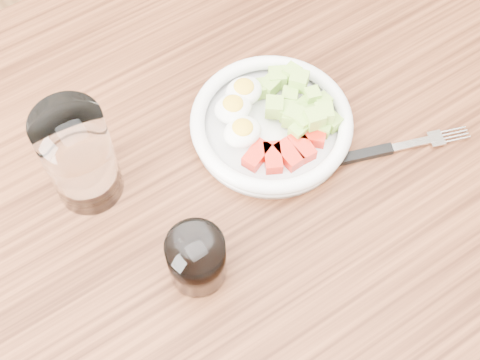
# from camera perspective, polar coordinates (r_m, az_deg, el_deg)

# --- Properties ---
(ground) EXTENTS (4.00, 4.00, 0.00)m
(ground) POSITION_cam_1_polar(r_m,az_deg,el_deg) (1.55, 0.53, -14.33)
(ground) COLOR brown
(ground) RESTS_ON ground
(dining_table) EXTENTS (1.50, 0.90, 0.77)m
(dining_table) POSITION_cam_1_polar(r_m,az_deg,el_deg) (0.92, 0.87, -4.05)
(dining_table) COLOR brown
(dining_table) RESTS_ON ground
(bowl) EXTENTS (0.21, 0.21, 0.05)m
(bowl) POSITION_cam_1_polar(r_m,az_deg,el_deg) (0.86, 2.69, 5.02)
(bowl) COLOR white
(bowl) RESTS_ON dining_table
(fork) EXTENTS (0.19, 0.08, 0.01)m
(fork) POSITION_cam_1_polar(r_m,az_deg,el_deg) (0.87, 11.56, 2.37)
(fork) COLOR black
(fork) RESTS_ON dining_table
(water_glass) EXTENTS (0.08, 0.08, 0.15)m
(water_glass) POSITION_cam_1_polar(r_m,az_deg,el_deg) (0.79, -13.56, 1.94)
(water_glass) COLOR white
(water_glass) RESTS_ON dining_table
(coffee_glass) EXTENTS (0.07, 0.07, 0.08)m
(coffee_glass) POSITION_cam_1_polar(r_m,az_deg,el_deg) (0.75, -3.72, -6.75)
(coffee_glass) COLOR white
(coffee_glass) RESTS_ON dining_table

